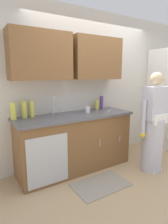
{
  "coord_description": "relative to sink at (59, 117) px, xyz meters",
  "views": [
    {
      "loc": [
        -2.03,
        -1.96,
        1.59
      ],
      "look_at": [
        -0.47,
        0.55,
        1.0
      ],
      "focal_mm": 30.58,
      "sensor_mm": 36.0,
      "label": 1
    }
  ],
  "objects": [
    {
      "name": "bottle_cleaner_spray",
      "position": [
        0.86,
        0.19,
        0.1
      ],
      "size": [
        0.07,
        0.07,
        0.18
      ],
      "primitive_type": "cylinder",
      "color": "#D8D14C",
      "rests_on": "countertop"
    },
    {
      "name": "cup_by_sink",
      "position": [
        0.54,
        0.02,
        0.07
      ],
      "size": [
        0.08,
        0.08,
        0.1
      ],
      "primitive_type": "cylinder",
      "color": "white",
      "rests_on": "countertop"
    },
    {
      "name": "sink",
      "position": [
        0.0,
        0.0,
        0.0
      ],
      "size": [
        0.5,
        0.36,
        0.35
      ],
      "color": "#B7BABF",
      "rests_on": "counter_cabinet"
    },
    {
      "name": "bottle_water_short",
      "position": [
        -0.64,
        0.15,
        0.14
      ],
      "size": [
        0.08,
        0.08,
        0.25
      ],
      "primitive_type": "cylinder",
      "color": "#D8D14C",
      "rests_on": "countertop"
    },
    {
      "name": "countertop",
      "position": [
        0.28,
        -0.01,
        -0.01
      ],
      "size": [
        1.96,
        0.66,
        0.04
      ],
      "primitive_type": "cube",
      "color": "#595960",
      "rests_on": "counter_cabinet"
    },
    {
      "name": "counter_cabinet",
      "position": [
        0.28,
        -0.01,
        -0.48
      ],
      "size": [
        1.9,
        0.62,
        0.9
      ],
      "color": "brown",
      "rests_on": "ground"
    },
    {
      "name": "closet_door_panel",
      "position": [
        2.28,
        -0.31,
        0.12
      ],
      "size": [
        0.04,
        1.1,
        2.1
      ],
      "primitive_type": "cube",
      "rotation": [
        0.0,
        0.0,
        1.57
      ],
      "color": "silver",
      "rests_on": "ground"
    },
    {
      "name": "bottle_soap",
      "position": [
        -0.36,
        0.19,
        0.14
      ],
      "size": [
        0.07,
        0.07,
        0.25
      ],
      "primitive_type": "cylinder",
      "color": "#D8D14C",
      "rests_on": "countertop"
    },
    {
      "name": "bottle_water_tall",
      "position": [
        -0.47,
        0.2,
        0.14
      ],
      "size": [
        0.08,
        0.08,
        0.26
      ],
      "primitive_type": "cylinder",
      "color": "#D8D14C",
      "rests_on": "countertop"
    },
    {
      "name": "bottle_dish_liquid",
      "position": [
        0.96,
        0.18,
        0.14
      ],
      "size": [
        0.06,
        0.06,
        0.25
      ],
      "primitive_type": "cylinder",
      "color": "#66388C",
      "rests_on": "countertop"
    },
    {
      "name": "knife_on_counter",
      "position": [
        0.95,
        -0.06,
        0.02
      ],
      "size": [
        0.21,
        0.16,
        0.01
      ],
      "primitive_type": "cube",
      "rotation": [
        0.0,
        0.0,
        0.65
      ],
      "color": "silver",
      "rests_on": "countertop"
    },
    {
      "name": "person_at_sink",
      "position": [
        1.34,
        -0.72,
        -0.23
      ],
      "size": [
        0.55,
        0.34,
        1.62
      ],
      "color": "white",
      "rests_on": "ground"
    },
    {
      "name": "kitchen_wall_with_uppers",
      "position": [
        0.69,
        0.29,
        0.55
      ],
      "size": [
        4.8,
        0.44,
        2.7
      ],
      "color": "beige",
      "rests_on": "ground"
    },
    {
      "name": "ground_plane",
      "position": [
        0.83,
        -0.71,
        -0.93
      ],
      "size": [
        9.0,
        9.0,
        0.0
      ],
      "primitive_type": "plane",
      "color": "tan"
    },
    {
      "name": "floor_mat",
      "position": [
        0.34,
        -0.66,
        -0.92
      ],
      "size": [
        0.8,
        0.5,
        0.01
      ],
      "primitive_type": "cube",
      "color": "gray",
      "rests_on": "ground"
    }
  ]
}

